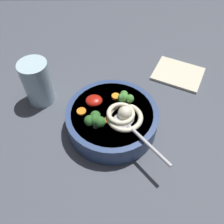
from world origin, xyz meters
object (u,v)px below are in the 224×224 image
Objects in this scene: noodle_pile at (122,115)px; soup_spoon at (127,124)px; soup_bowl at (112,119)px; drinking_glass at (37,82)px; folded_napkin at (178,74)px.

noodle_pile is 2.42cm from soup_spoon.
drinking_glass is at bearing -26.70° from soup_bowl.
soup_bowl is at bearing 43.40° from folded_napkin.
folded_napkin is at bearing -130.26° from noodle_pile.
soup_spoon is at bearing 112.46° from noodle_pile.
soup_spoon is 1.08× the size of folded_napkin.
drinking_glass reaches higher than folded_napkin.
soup_bowl is at bearing -39.54° from noodle_pile.
soup_spoon is 27.14cm from drinking_glass.
soup_spoon reaches higher than soup_bowl.
noodle_pile is at bearing 151.71° from drinking_glass.
soup_spoon is 1.24× the size of drinking_glass.
soup_spoon is at bearing 53.86° from folded_napkin.
soup_spoon is (-0.91, 2.21, -0.39)cm from noodle_pile.
soup_spoon is at bearing 148.52° from drinking_glass.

